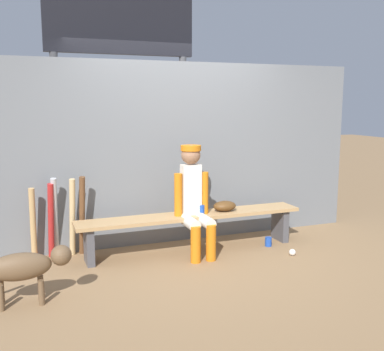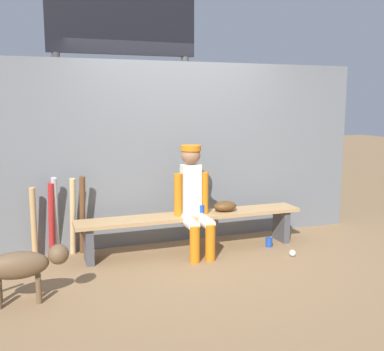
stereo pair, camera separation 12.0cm
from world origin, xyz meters
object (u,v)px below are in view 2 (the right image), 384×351
Objects in this scene: bat_wood_dark at (82,215)px; bat_aluminum_red at (51,220)px; bat_wood_natural at (73,217)px; cup_on_ground at (269,242)px; player_seated at (194,197)px; baseball at (293,253)px; baseball_glove at (225,206)px; bat_aluminum_silver at (56,216)px; scoreboard at (128,54)px; cup_on_bench at (201,209)px; bat_wood_tan at (34,223)px; dog at (25,265)px; dugout_bench at (192,222)px.

bat_wood_dark is 1.07× the size of bat_aluminum_red.
bat_wood_natural is 8.09× the size of cup_on_ground.
player_seated is 1.28m from baseball.
player_seated is at bearing 155.45° from baseball.
baseball_glove is 1.94m from bat_aluminum_silver.
bat_wood_dark is at bearing 161.14° from player_seated.
cup_on_ground is 0.03× the size of scoreboard.
bat_wood_natural is at bearing 166.19° from cup_on_bench.
bat_wood_natural is 12.02× the size of baseball.
cup_on_ground is at bearing -11.24° from bat_aluminum_red.
bat_wood_tan is 0.96× the size of dog.
bat_aluminum_red is (-0.05, -0.04, -0.03)m from bat_aluminum_silver.
cup_on_ground is at bearing -9.19° from cup_on_bench.
bat_wood_dark reaches higher than dugout_bench.
baseball is at bearing -51.09° from scoreboard.
dugout_bench is 3.16× the size of dog.
baseball_glove is 2.38m from dog.
dog is at bearing -166.63° from cup_on_ground.
bat_wood_dark reaches higher than bat_wood_natural.
bat_wood_dark is 0.29m from bat_aluminum_silver.
bat_aluminum_red is 11.52× the size of baseball.
baseball is 0.67× the size of cup_on_ground.
cup_on_bench is (1.59, -0.40, 0.04)m from bat_aluminum_silver.
bat_wood_natural reaches higher than dugout_bench.
dog is (-2.74, -0.65, 0.28)m from cup_on_ground.
bat_aluminum_silver is 1.64m from cup_on_bench.
baseball is 2.84m from dog.
bat_wood_natural is 2.27m from scoreboard.
baseball is at bearing -21.53° from bat_wood_dark.
bat_aluminum_red is 0.19m from bat_wood_tan.
scoreboard is at bearing 46.66° from bat_wood_natural.
baseball_glove is 1.75m from bat_wood_natural.
bat_wood_natural is at bearing 167.87° from cup_on_ground.
bat_wood_natural is (-0.11, 0.00, -0.01)m from bat_wood_dark.
player_seated is 1.78m from bat_wood_tan.
bat_aluminum_silver is at bearing 42.78° from bat_aluminum_red.
dugout_bench is 24.21× the size of cup_on_bench.
baseball_glove reaches higher than cup_on_bench.
bat_aluminum_silver is at bearing 163.98° from bat_wood_natural.
bat_wood_natural is 1.06× the size of dog.
baseball_glove is 0.31× the size of bat_wood_dark.
cup_on_ground is 1.00× the size of cup_on_bench.
bat_aluminum_silver reaches higher than bat_wood_tan.
bat_aluminum_red is 1.68m from cup_on_bench.
bat_wood_natural reaches higher than cup_on_bench.
player_seated is at bearing -71.99° from scoreboard.
bat_aluminum_silver reaches higher than dog.
bat_wood_natural is at bearing 169.87° from baseball_glove.
cup_on_bench is (1.64, -0.36, 0.07)m from bat_aluminum_red.
baseball is 0.09× the size of dog.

